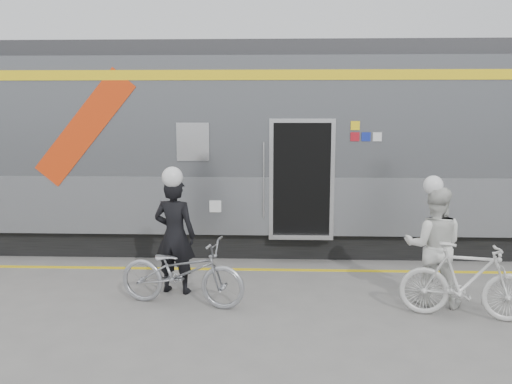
{
  "coord_description": "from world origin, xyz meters",
  "views": [
    {
      "loc": [
        0.6,
        -7.19,
        2.91
      ],
      "look_at": [
        0.24,
        1.6,
        1.5
      ],
      "focal_mm": 38.0,
      "sensor_mm": 36.0,
      "label": 1
    }
  ],
  "objects_px": {
    "man": "(175,235)",
    "woman": "(434,246)",
    "bicycle_left": "(182,272)",
    "bicycle_right": "(466,281)"
  },
  "relations": [
    {
      "from": "bicycle_left",
      "to": "bicycle_right",
      "type": "xyz_separation_m",
      "value": [
        3.98,
        -0.35,
        0.03
      ]
    },
    {
      "from": "man",
      "to": "woman",
      "type": "relative_size",
      "value": 1.04
    },
    {
      "from": "woman",
      "to": "bicycle_right",
      "type": "distance_m",
      "value": 0.72
    },
    {
      "from": "man",
      "to": "bicycle_left",
      "type": "height_order",
      "value": "man"
    },
    {
      "from": "man",
      "to": "bicycle_left",
      "type": "distance_m",
      "value": 0.71
    },
    {
      "from": "woman",
      "to": "man",
      "type": "bearing_deg",
      "value": 7.18
    },
    {
      "from": "man",
      "to": "bicycle_right",
      "type": "height_order",
      "value": "man"
    },
    {
      "from": "woman",
      "to": "bicycle_left",
      "type": "bearing_deg",
      "value": 15.45
    },
    {
      "from": "man",
      "to": "woman",
      "type": "bearing_deg",
      "value": -173.11
    },
    {
      "from": "bicycle_left",
      "to": "woman",
      "type": "height_order",
      "value": "woman"
    }
  ]
}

